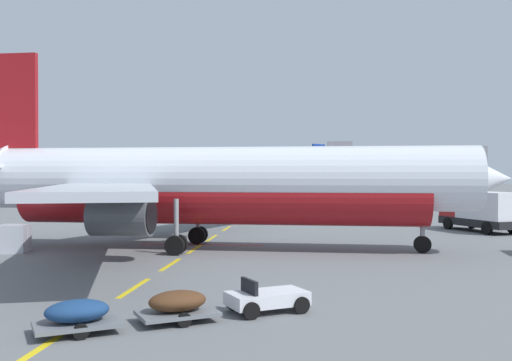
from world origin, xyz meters
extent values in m
plane|color=slate|center=(40.00, 40.00, 0.00)|extent=(400.00, 400.00, 0.00)
cube|color=yellow|center=(18.00, 0.51, 0.00)|extent=(0.24, 4.00, 0.01)
cube|color=yellow|center=(18.00, 7.91, 0.00)|extent=(0.24, 4.00, 0.01)
cube|color=yellow|center=(18.00, 13.84, 0.00)|extent=(0.24, 4.00, 0.01)
cube|color=yellow|center=(18.00, 19.72, 0.00)|extent=(0.24, 4.00, 0.01)
cube|color=yellow|center=(18.00, 25.81, 0.00)|extent=(0.24, 4.00, 0.01)
cube|color=yellow|center=(18.00, 32.65, 0.00)|extent=(0.24, 4.00, 0.01)
cube|color=yellow|center=(18.00, 39.39, 0.00)|extent=(0.24, 4.00, 0.01)
cube|color=yellow|center=(18.00, 46.20, 0.00)|extent=(0.24, 4.00, 0.01)
cube|color=yellow|center=(18.00, 52.52, 0.00)|extent=(0.24, 4.00, 0.01)
cube|color=yellow|center=(18.00, 58.40, 0.00)|extent=(0.24, 4.00, 0.01)
cube|color=yellow|center=(18.00, 65.23, 0.00)|extent=(0.24, 4.00, 0.01)
cube|color=yellow|center=(18.00, 71.27, 0.00)|extent=(0.24, 4.00, 0.01)
cube|color=yellow|center=(18.00, 77.77, 0.00)|extent=(0.24, 4.00, 0.01)
cube|color=yellow|center=(18.00, 84.48, 0.00)|extent=(0.24, 4.00, 0.01)
cube|color=#B21414|center=(18.00, 22.00, 0.00)|extent=(8.00, 0.40, 0.01)
cylinder|color=silver|center=(19.55, 19.88, 4.30)|extent=(30.23, 5.00, 3.80)
cylinder|color=maroon|center=(19.55, 19.88, 3.26)|extent=(24.62, 4.47, 3.50)
cone|color=silver|center=(34.59, 19.28, 4.30)|extent=(3.65, 3.86, 3.72)
cube|color=#192333|center=(33.54, 19.32, 4.97)|extent=(1.71, 2.91, 0.60)
cube|color=maroon|center=(5.56, 20.44, 9.20)|extent=(4.41, 0.54, 6.00)
cube|color=silver|center=(4.99, 23.67, 5.06)|extent=(3.45, 6.52, 0.24)
cube|color=#B7BCC6|center=(15.92, 28.53, 3.83)|extent=(10.72, 17.57, 0.36)
cube|color=#B7BCC6|center=(15.24, 11.55, 3.83)|extent=(9.56, 17.66, 0.36)
cylinder|color=#4C4F54|center=(15.65, 25.54, 2.38)|extent=(3.28, 2.23, 2.10)
cylinder|color=black|center=(17.25, 25.48, 2.38)|extent=(0.19, 1.79, 1.79)
cylinder|color=#4C4F54|center=(15.21, 14.55, 2.38)|extent=(3.28, 2.23, 2.10)
cylinder|color=black|center=(16.81, 14.49, 2.38)|extent=(0.19, 1.79, 1.79)
cylinder|color=gray|center=(31.44, 19.41, 1.83)|extent=(0.28, 0.28, 2.67)
cylinder|color=black|center=(31.44, 19.41, 0.50)|extent=(1.00, 0.32, 0.99)
cylinder|color=gray|center=(17.66, 22.56, 1.86)|extent=(0.28, 0.28, 2.61)
cylinder|color=black|center=(17.67, 22.91, 0.55)|extent=(1.11, 0.39, 1.10)
cylinder|color=black|center=(17.64, 22.21, 0.55)|extent=(1.11, 0.39, 1.10)
cylinder|color=gray|center=(17.45, 17.36, 1.86)|extent=(0.28, 0.28, 2.61)
cylinder|color=black|center=(17.46, 17.71, 0.55)|extent=(1.11, 0.39, 1.10)
cylinder|color=black|center=(17.44, 17.01, 0.55)|extent=(1.11, 0.39, 1.10)
cylinder|color=silver|center=(20.08, 69.30, 3.24)|extent=(15.17, 20.37, 2.87)
cylinder|color=navy|center=(20.08, 69.30, 2.46)|extent=(12.60, 16.75, 2.64)
cone|color=silver|center=(13.68, 59.92, 3.24)|extent=(3.81, 3.77, 2.81)
cone|color=silver|center=(26.78, 79.11, 3.60)|extent=(3.80, 3.99, 2.44)
cube|color=#192333|center=(14.13, 60.57, 3.75)|extent=(2.46, 2.21, 0.45)
cube|color=navy|center=(26.04, 78.02, 6.94)|extent=(2.10, 2.89, 4.53)
cube|color=silver|center=(28.33, 77.10, 3.82)|extent=(5.35, 4.72, 0.18)
cube|color=silver|center=(24.34, 79.82, 3.82)|extent=(5.35, 4.72, 0.18)
cube|color=#B7BCC6|center=(27.07, 68.16, 2.89)|extent=(10.53, 12.47, 0.27)
cube|color=#B7BCC6|center=(16.48, 75.39, 2.89)|extent=(13.33, 6.82, 0.27)
cylinder|color=#4C4F54|center=(25.26, 69.53, 1.79)|extent=(2.67, 2.89, 1.58)
cylinder|color=black|center=(24.58, 68.53, 1.79)|extent=(1.16, 0.83, 1.35)
cylinder|color=#4C4F54|center=(18.41, 74.21, 1.79)|extent=(2.67, 2.89, 1.58)
cylinder|color=black|center=(17.73, 73.21, 1.79)|extent=(1.16, 0.83, 1.35)
cylinder|color=gray|center=(15.02, 61.88, 1.38)|extent=(0.21, 0.21, 2.01)
cylinder|color=black|center=(15.02, 61.88, 0.37)|extent=(0.60, 0.74, 0.75)
cylinder|color=gray|center=(22.55, 69.44, 1.40)|extent=(0.21, 0.21, 1.97)
cylinder|color=black|center=(22.77, 69.29, 0.41)|extent=(0.69, 0.83, 0.83)
cylinder|color=black|center=(22.33, 69.59, 0.41)|extent=(0.69, 0.83, 0.83)
cylinder|color=gray|center=(19.31, 71.65, 1.40)|extent=(0.21, 0.21, 1.97)
cylinder|color=black|center=(19.53, 71.50, 0.41)|extent=(0.69, 0.83, 0.83)
cylinder|color=black|center=(19.09, 71.80, 0.41)|extent=(0.69, 0.83, 0.83)
cube|color=black|center=(38.21, 32.44, 0.74)|extent=(5.17, 7.35, 0.60)
cube|color=maroon|center=(37.22, 34.53, 1.59)|extent=(3.10, 3.14, 1.10)
cube|color=#192333|center=(36.73, 35.57, 1.69)|extent=(1.76, 0.88, 0.64)
cube|color=silver|center=(38.63, 31.56, 2.09)|extent=(4.21, 5.33, 2.10)
cylinder|color=black|center=(36.17, 33.95, 0.48)|extent=(0.66, 0.99, 0.96)
cylinder|color=black|center=(38.34, 34.98, 0.48)|extent=(0.66, 0.99, 0.96)
cylinder|color=black|center=(38.09, 29.90, 0.48)|extent=(0.66, 0.99, 0.96)
cylinder|color=black|center=(40.26, 30.93, 0.48)|extent=(0.66, 0.99, 0.96)
cube|color=silver|center=(23.63, 4.42, 0.46)|extent=(2.95, 2.54, 0.44)
cube|color=black|center=(23.08, 4.08, 0.86)|extent=(0.68, 1.02, 0.56)
cylinder|color=black|center=(24.05, 5.49, 0.28)|extent=(0.57, 0.44, 0.56)
cylinder|color=black|center=(24.77, 4.29, 0.28)|extent=(0.57, 0.44, 0.56)
cylinder|color=black|center=(22.49, 4.55, 0.28)|extent=(0.57, 0.44, 0.56)
cylinder|color=black|center=(23.21, 3.35, 0.28)|extent=(0.57, 0.44, 0.56)
cube|color=slate|center=(20.98, 2.82, 0.28)|extent=(2.83, 2.52, 0.12)
ellipsoid|color=#4C2D19|center=(20.98, 2.82, 0.66)|extent=(2.18, 1.97, 0.64)
cylinder|color=black|center=(20.63, 3.40, 0.22)|extent=(0.45, 0.35, 0.44)
cylinder|color=black|center=(21.32, 2.24, 0.22)|extent=(0.45, 0.35, 0.44)
cube|color=slate|center=(18.41, 1.28, 0.28)|extent=(2.83, 2.52, 0.12)
ellipsoid|color=navy|center=(18.41, 1.28, 0.66)|extent=(2.18, 1.97, 0.64)
cylinder|color=black|center=(18.06, 1.86, 0.22)|extent=(0.45, 0.35, 0.44)
cylinder|color=black|center=(18.75, 0.70, 0.22)|extent=(0.45, 0.35, 0.44)
cube|color=#B7BCC6|center=(7.78, 17.39, 0.80)|extent=(1.84, 1.80, 1.60)
cube|color=silver|center=(7.78, 17.39, 0.80)|extent=(1.60, 0.31, 1.36)
cube|color=gray|center=(17.60, 130.65, 5.38)|extent=(94.12, 18.90, 10.76)
cube|color=#192333|center=(17.60, 121.14, 5.92)|extent=(86.59, 0.12, 3.87)
cube|color=gray|center=(31.72, 130.65, 11.56)|extent=(6.00, 5.00, 1.60)
camera|label=1|loc=(25.15, -14.71, 4.63)|focal=40.63mm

